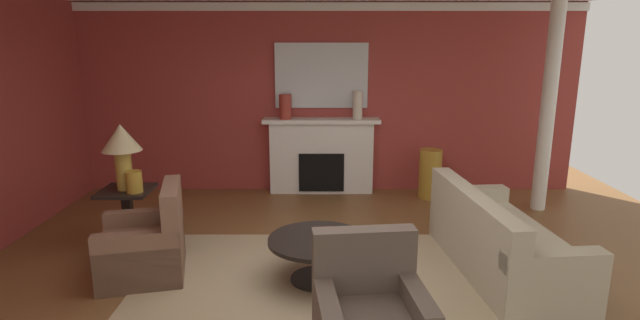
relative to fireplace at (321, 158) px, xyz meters
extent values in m
plane|color=brown|center=(-0.01, -3.14, -0.56)|extent=(9.58, 9.58, 0.00)
cube|color=#9E3833|center=(-0.01, 0.21, 0.90)|extent=(7.97, 0.12, 2.92)
cube|color=white|center=(-0.01, 0.13, 2.28)|extent=(7.97, 0.08, 0.12)
cube|color=tan|center=(-0.04, -3.01, -0.55)|extent=(3.62, 2.37, 0.01)
cube|color=white|center=(0.00, 0.01, 0.00)|extent=(1.60, 0.25, 1.12)
cube|color=black|center=(0.00, -0.01, -0.21)|extent=(0.70, 0.26, 0.60)
cube|color=white|center=(0.00, -0.02, 0.59)|extent=(1.80, 0.35, 0.06)
cube|color=silver|center=(0.00, 0.12, 1.26)|extent=(1.42, 0.04, 0.99)
cube|color=#BCB299|center=(1.88, -2.77, -0.33)|extent=(1.08, 2.17, 0.45)
cube|color=#BCB299|center=(1.53, -2.80, 0.09)|extent=(0.39, 2.11, 0.40)
cube|color=#BCB299|center=(1.97, -3.72, -0.25)|extent=(0.91, 0.28, 0.62)
cube|color=#BCB299|center=(1.80, -1.82, -0.25)|extent=(0.91, 0.28, 0.62)
cube|color=brown|center=(-1.82, -2.92, -0.34)|extent=(0.96, 0.96, 0.44)
cube|color=brown|center=(-1.51, -2.85, 0.14)|extent=(0.34, 0.82, 0.51)
cube|color=brown|center=(-1.90, -2.60, -0.26)|extent=(0.81, 0.32, 0.60)
cube|color=brown|center=(-1.75, -3.24, -0.26)|extent=(0.81, 0.32, 0.60)
cube|color=brown|center=(0.32, -4.04, 0.14)|extent=(0.81, 0.25, 0.51)
cylinder|color=black|center=(-0.04, -3.01, -0.13)|extent=(1.00, 1.00, 0.04)
cylinder|color=black|center=(-0.04, -3.01, -0.35)|extent=(0.12, 0.12, 0.41)
cylinder|color=black|center=(-0.04, -3.01, -0.54)|extent=(0.56, 0.56, 0.03)
cube|color=black|center=(-2.24, -2.17, 0.12)|extent=(0.56, 0.56, 0.04)
cube|color=black|center=(-2.24, -2.17, -0.23)|extent=(0.10, 0.10, 0.66)
cube|color=black|center=(-2.24, -2.17, -0.54)|extent=(0.45, 0.45, 0.04)
cylinder|color=#B28E38|center=(-2.24, -2.17, 0.37)|extent=(0.18, 0.18, 0.45)
cone|color=#C6B284|center=(-2.24, -2.17, 0.74)|extent=(0.44, 0.44, 0.30)
cylinder|color=#9E3328|center=(-0.55, -0.05, 0.81)|extent=(0.19, 0.19, 0.38)
cylinder|color=#B7892D|center=(1.65, -0.30, -0.18)|extent=(0.34, 0.34, 0.75)
cylinder|color=#B7892D|center=(-2.09, -2.29, 0.26)|extent=(0.18, 0.18, 0.24)
cylinder|color=beige|center=(0.55, -0.05, 0.83)|extent=(0.15, 0.15, 0.42)
cube|color=maroon|center=(0.02, -2.86, -0.09)|extent=(0.23, 0.18, 0.03)
cylinder|color=white|center=(3.10, -0.81, 0.90)|extent=(0.20, 0.20, 2.92)
camera|label=1|loc=(-0.02, -7.62, 1.80)|focal=28.08mm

